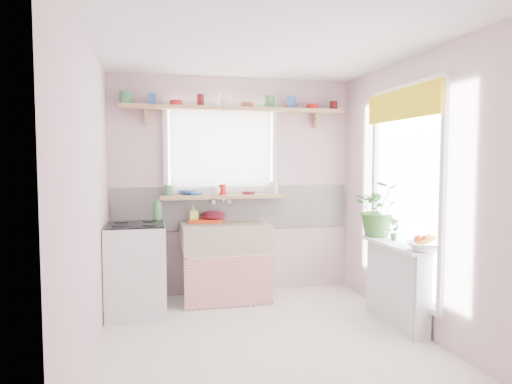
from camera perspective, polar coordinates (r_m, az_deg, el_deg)
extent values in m
plane|color=white|center=(4.04, 1.58, -18.52)|extent=(3.20, 3.20, 0.00)
plane|color=white|center=(3.86, 1.66, 18.28)|extent=(3.20, 3.20, 0.00)
plane|color=beige|center=(5.31, -2.81, 0.77)|extent=(2.80, 0.00, 2.80)
plane|color=beige|center=(2.25, 12.14, -3.73)|extent=(2.80, 0.00, 2.80)
plane|color=beige|center=(3.65, -20.14, -0.94)|extent=(0.00, 3.20, 3.20)
plane|color=beige|center=(4.32, 19.86, -0.20)|extent=(0.00, 3.20, 3.20)
cube|color=white|center=(5.31, -2.77, -1.94)|extent=(2.74, 0.03, 0.50)
cube|color=pink|center=(5.33, -2.76, -4.08)|extent=(2.74, 0.02, 0.12)
cube|color=white|center=(5.27, -4.42, 5.09)|extent=(1.20, 0.01, 1.00)
cube|color=white|center=(5.21, -4.31, 5.10)|extent=(1.15, 0.02, 0.95)
cube|color=white|center=(4.49, 18.42, -0.02)|extent=(0.01, 1.10, 1.90)
cube|color=yellow|center=(4.46, 17.71, 10.39)|extent=(0.03, 1.20, 0.28)
cube|color=white|center=(5.14, -3.83, -10.37)|extent=(0.85, 0.55, 0.55)
cube|color=#E14E42|center=(4.87, -3.28, -11.17)|extent=(0.95, 0.02, 0.53)
cube|color=#C3B28F|center=(5.05, -3.85, -5.69)|extent=(0.95, 0.55, 0.30)
cylinder|color=silver|center=(5.24, -4.32, -0.92)|extent=(0.03, 0.22, 0.03)
cube|color=white|center=(4.79, -14.77, -9.39)|extent=(0.58, 0.58, 0.90)
cube|color=black|center=(4.71, -14.87, -4.00)|extent=(0.56, 0.56, 0.02)
cylinder|color=black|center=(4.57, -16.68, -4.07)|extent=(0.14, 0.14, 0.01)
cylinder|color=black|center=(4.56, -13.16, -4.03)|extent=(0.14, 0.14, 0.01)
cylinder|color=black|center=(4.85, -16.48, -3.62)|extent=(0.14, 0.14, 0.01)
cylinder|color=black|center=(4.84, -13.17, -3.57)|extent=(0.14, 0.14, 0.01)
cube|color=white|center=(4.58, 17.14, -11.02)|extent=(0.15, 0.90, 0.75)
cube|color=white|center=(4.48, 16.91, -6.31)|extent=(0.22, 0.95, 0.03)
cube|color=tan|center=(5.17, -4.20, -0.55)|extent=(1.40, 0.22, 0.04)
cube|color=tan|center=(5.20, -2.58, 10.30)|extent=(2.52, 0.24, 0.04)
cylinder|color=#3F7F4C|center=(5.13, -15.91, 11.14)|extent=(0.11, 0.11, 0.12)
cylinder|color=#3359A5|center=(5.12, -12.92, 11.20)|extent=(0.11, 0.11, 0.12)
cylinder|color=red|center=(5.13, -9.93, 10.90)|extent=(0.11, 0.11, 0.06)
cylinder|color=#590F14|center=(5.15, -6.97, 11.23)|extent=(0.11, 0.11, 0.12)
cylinder|color=silver|center=(5.19, -4.03, 11.20)|extent=(0.11, 0.11, 0.12)
cylinder|color=#A55133|center=(5.23, -1.14, 10.81)|extent=(0.11, 0.11, 0.06)
cylinder|color=#3F7F4C|center=(5.30, 1.68, 11.06)|extent=(0.11, 0.11, 0.12)
cylinder|color=#3359A5|center=(5.37, 4.44, 10.95)|extent=(0.11, 0.11, 0.12)
cylinder|color=red|center=(5.45, 7.11, 10.51)|extent=(0.11, 0.11, 0.06)
cylinder|color=#590F14|center=(5.55, 9.69, 10.68)|extent=(0.11, 0.11, 0.12)
cylinder|color=#3F7F4C|center=(5.11, -11.09, 0.23)|extent=(0.11, 0.11, 0.12)
cylinder|color=#3359A5|center=(5.13, -7.63, 0.29)|extent=(0.11, 0.11, 0.12)
cylinder|color=red|center=(5.17, -4.20, 0.01)|extent=(0.11, 0.11, 0.06)
cylinder|color=#590F14|center=(5.22, -0.84, 0.39)|extent=(0.11, 0.11, 0.12)
cylinder|color=silver|center=(5.30, 2.43, 0.44)|extent=(0.11, 0.11, 0.12)
cube|color=#E64114|center=(5.19, -6.20, -3.55)|extent=(0.42, 0.35, 0.04)
ellipsoid|color=#580F1C|center=(5.20, -5.32, -3.03)|extent=(0.35, 0.35, 0.13)
imported|color=#396D2B|center=(4.81, 15.15, -2.01)|extent=(0.64, 0.60, 0.56)
imported|color=white|center=(4.18, 20.36, -6.41)|extent=(0.38, 0.38, 0.07)
imported|color=#296628|center=(4.60, 16.81, -4.41)|extent=(0.13, 0.09, 0.23)
imported|color=#D9DD62|center=(5.17, -7.84, -2.70)|extent=(0.10, 0.10, 0.20)
imported|color=silver|center=(5.09, -5.13, 0.12)|extent=(0.15, 0.15, 0.09)
imported|color=#315AA0|center=(5.18, -8.65, -0.05)|extent=(0.21, 0.21, 0.05)
imported|color=#B45E37|center=(5.43, 4.40, 11.03)|extent=(0.19, 0.19, 0.15)
imported|color=#3F7F48|center=(4.91, -12.26, -1.96)|extent=(0.13, 0.13, 0.26)
sphere|color=#FF5E15|center=(4.17, 20.38, -5.61)|extent=(0.08, 0.08, 0.08)
sphere|color=#FF5E15|center=(4.23, 20.84, -5.49)|extent=(0.08, 0.08, 0.08)
sphere|color=#FF5E15|center=(4.16, 19.65, -5.62)|extent=(0.08, 0.08, 0.08)
cylinder|color=gold|center=(4.14, 21.00, -5.56)|extent=(0.18, 0.04, 0.10)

